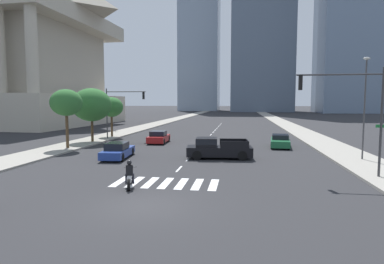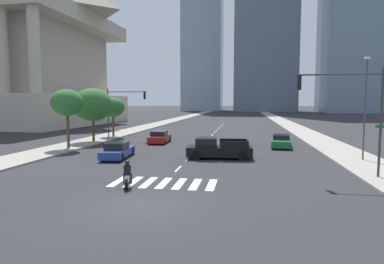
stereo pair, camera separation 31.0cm
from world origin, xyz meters
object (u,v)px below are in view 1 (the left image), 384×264
(sedan_red_2, at_px, (159,137))
(street_tree_nearest, at_px, (66,103))
(sedan_blue_1, at_px, (118,151))
(street_tree_third, at_px, (111,107))
(street_lamp_east, at_px, (365,101))
(traffic_signal_near, at_px, (350,102))
(sedan_green_0, at_px, (280,141))
(street_tree_second, at_px, (92,105))
(pickup_truck, at_px, (216,148))
(motorcycle_trailing, at_px, (130,177))
(traffic_signal_far, at_px, (121,104))

(sedan_red_2, relative_size, street_tree_nearest, 0.76)
(sedan_red_2, bearing_deg, sedan_blue_1, 173.86)
(sedan_blue_1, bearing_deg, street_tree_third, 18.96)
(street_lamp_east, bearing_deg, traffic_signal_near, -115.47)
(sedan_blue_1, bearing_deg, traffic_signal_near, -110.77)
(street_tree_nearest, bearing_deg, street_lamp_east, -5.49)
(sedan_green_0, relative_size, traffic_signal_near, 0.76)
(sedan_green_0, distance_m, street_tree_second, 20.87)
(sedan_red_2, bearing_deg, street_tree_second, 95.37)
(street_tree_nearest, relative_size, street_tree_third, 1.12)
(sedan_red_2, bearing_deg, street_tree_nearest, 128.59)
(street_tree_third, bearing_deg, pickup_truck, -43.79)
(traffic_signal_near, bearing_deg, street_tree_second, -31.55)
(street_tree_second, bearing_deg, street_tree_third, 90.00)
(street_tree_third, bearing_deg, motorcycle_trailing, -65.83)
(sedan_blue_1, xyz_separation_m, traffic_signal_far, (-4.42, 12.65, 3.74))
(traffic_signal_far, height_order, street_lamp_east, street_lamp_east)
(pickup_truck, relative_size, sedan_blue_1, 1.13)
(street_tree_second, bearing_deg, street_tree_nearest, -90.00)
(sedan_red_2, xyz_separation_m, street_tree_nearest, (-7.44, -6.29, 3.87))
(traffic_signal_far, xyz_separation_m, street_tree_third, (-2.21, 2.43, -0.42))
(sedan_green_0, bearing_deg, motorcycle_trailing, -23.53)
(pickup_truck, bearing_deg, traffic_signal_near, 140.44)
(motorcycle_trailing, relative_size, traffic_signal_far, 0.33)
(sedan_green_0, distance_m, traffic_signal_near, 14.32)
(motorcycle_trailing, relative_size, traffic_signal_near, 0.31)
(street_lamp_east, height_order, street_tree_nearest, street_lamp_east)
(motorcycle_trailing, height_order, sedan_blue_1, motorcycle_trailing)
(street_lamp_east, height_order, street_tree_third, street_lamp_east)
(motorcycle_trailing, bearing_deg, traffic_signal_near, -86.59)
(pickup_truck, xyz_separation_m, sedan_green_0, (5.96, 7.77, -0.22))
(sedan_green_0, height_order, sedan_red_2, sedan_red_2)
(traffic_signal_near, height_order, street_tree_third, traffic_signal_near)
(sedan_red_2, bearing_deg, traffic_signal_far, 64.28)
(pickup_truck, bearing_deg, sedan_green_0, -132.35)
(traffic_signal_near, relative_size, street_tree_nearest, 1.14)
(traffic_signal_far, height_order, street_tree_second, traffic_signal_far)
(sedan_red_2, height_order, street_lamp_east, street_lamp_east)
(pickup_truck, distance_m, traffic_signal_near, 10.82)
(traffic_signal_near, bearing_deg, sedan_blue_1, -16.01)
(sedan_red_2, distance_m, street_tree_nearest, 10.48)
(motorcycle_trailing, height_order, street_lamp_east, street_lamp_east)
(pickup_truck, bearing_deg, street_tree_second, -34.54)
(sedan_blue_1, xyz_separation_m, sedan_red_2, (0.81, 10.32, 0.02))
(motorcycle_trailing, bearing_deg, street_lamp_east, -70.89)
(pickup_truck, relative_size, street_lamp_east, 0.69)
(street_tree_third, bearing_deg, sedan_blue_1, -66.28)
(motorcycle_trailing, xyz_separation_m, sedan_green_0, (9.85, 17.61, 0.00))
(street_tree_third, bearing_deg, street_tree_nearest, -90.00)
(street_tree_third, bearing_deg, street_lamp_east, -27.61)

